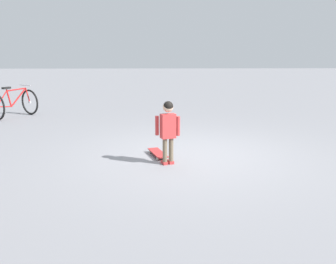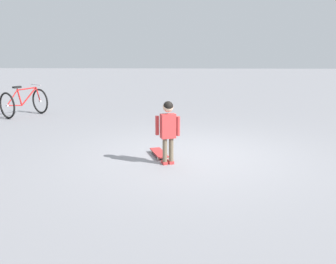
% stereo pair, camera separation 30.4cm
% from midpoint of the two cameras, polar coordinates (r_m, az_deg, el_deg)
% --- Properties ---
extents(ground_plane, '(50.00, 50.00, 0.00)m').
position_cam_midpoint_polar(ground_plane, '(7.08, 5.27, -3.46)').
color(ground_plane, gray).
extents(child_person, '(0.24, 0.41, 1.06)m').
position_cam_midpoint_polar(child_person, '(6.41, 1.36, 0.92)').
color(child_person, brown).
rests_on(child_person, ground).
extents(skateboard, '(0.68, 0.38, 0.07)m').
position_cam_midpoint_polar(skateboard, '(7.01, -0.05, -3.06)').
color(skateboard, '#B22D2D').
rests_on(skateboard, ground).
extents(bicycle_near, '(1.28, 1.20, 0.85)m').
position_cam_midpoint_polar(bicycle_near, '(11.49, -19.42, 4.07)').
color(bicycle_near, black).
rests_on(bicycle_near, ground).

